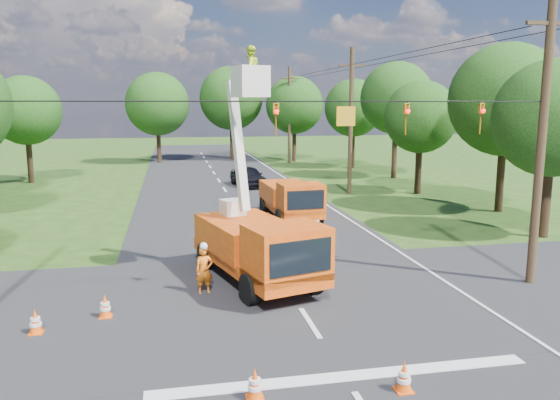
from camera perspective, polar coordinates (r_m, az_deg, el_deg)
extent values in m
plane|color=#274314|center=(35.07, -5.00, -0.24)|extent=(140.00, 140.00, 0.00)
cube|color=black|center=(35.07, -5.00, -0.24)|extent=(12.00, 100.00, 0.06)
cube|color=black|center=(17.86, 1.52, -10.39)|extent=(56.00, 10.00, 0.07)
cube|color=silver|center=(13.28, 6.76, -18.03)|extent=(9.00, 0.45, 0.02)
cube|color=silver|center=(36.10, 3.87, 0.07)|extent=(0.12, 90.00, 0.02)
cube|color=orange|center=(19.49, -2.56, -6.19)|extent=(4.10, 6.99, 0.49)
cube|color=orange|center=(17.21, 0.68, -5.42)|extent=(2.83, 2.45, 1.65)
cube|color=black|center=(16.41, 2.20, -6.00)|extent=(2.03, 0.62, 1.04)
cube|color=orange|center=(20.09, -3.61, -3.66)|extent=(3.58, 4.60, 1.10)
cylinder|color=black|center=(17.31, -3.18, -9.30)|extent=(0.61, 1.07, 1.01)
cylinder|color=black|center=(18.31, 3.50, -8.21)|extent=(0.61, 1.07, 1.01)
cylinder|color=black|center=(21.02, -7.79, -5.87)|extent=(0.61, 1.07, 1.01)
cylinder|color=black|center=(21.85, -2.05, -5.16)|extent=(0.61, 1.07, 1.01)
cube|color=silver|center=(21.00, -4.94, -0.78)|extent=(1.01, 1.01, 0.60)
cube|color=silver|center=(20.13, -4.39, 5.70)|extent=(0.69, 1.49, 4.76)
cube|color=silver|center=(19.03, -3.12, 12.24)|extent=(1.28, 1.28, 1.04)
imported|color=#C6E526|center=(19.05, -3.13, 13.47)|extent=(0.97, 0.91, 1.58)
cube|color=orange|center=(29.93, 1.03, -0.58)|extent=(2.48, 6.06, 0.45)
cube|color=orange|center=(27.77, 2.19, 0.20)|extent=(2.27, 1.80, 1.49)
cube|color=black|center=(26.97, 2.70, 0.01)|extent=(1.89, 0.15, 0.94)
cube|color=orange|center=(30.58, 0.65, 0.83)|extent=(2.52, 3.79, 0.99)
cylinder|color=black|center=(27.93, -0.02, -1.89)|extent=(0.36, 0.93, 0.91)
cylinder|color=black|center=(28.50, 4.05, -1.68)|extent=(0.36, 0.93, 0.91)
cylinder|color=black|center=(31.54, -1.70, -0.52)|extent=(0.36, 0.93, 0.91)
cylinder|color=black|center=(32.04, 1.95, -0.35)|extent=(0.36, 0.93, 0.91)
imported|color=orange|center=(18.33, -7.92, -7.30)|extent=(0.63, 0.46, 1.60)
imported|color=black|center=(41.60, -3.32, 2.48)|extent=(2.71, 4.83, 1.55)
cone|color=#FB540D|center=(12.22, -2.64, -18.59)|extent=(0.36, 0.36, 0.70)
cube|color=#FB540D|center=(12.39, -2.63, -19.97)|extent=(0.38, 0.38, 0.04)
cylinder|color=white|center=(12.19, -2.65, -18.34)|extent=(0.26, 0.26, 0.09)
cylinder|color=white|center=(12.26, -2.64, -18.96)|extent=(0.31, 0.31, 0.09)
cone|color=#FB540D|center=(12.78, 12.83, -17.49)|extent=(0.36, 0.36, 0.70)
cube|color=#FB540D|center=(12.94, 12.77, -18.83)|extent=(0.38, 0.38, 0.04)
cylinder|color=white|center=(12.75, 12.84, -17.25)|extent=(0.26, 0.26, 0.09)
cylinder|color=white|center=(12.82, 12.81, -17.85)|extent=(0.31, 0.31, 0.09)
cone|color=#FB540D|center=(23.65, -0.71, -4.29)|extent=(0.36, 0.36, 0.70)
cube|color=#FB540D|center=(23.74, -0.70, -5.08)|extent=(0.38, 0.38, 0.04)
cylinder|color=white|center=(23.64, -0.71, -4.15)|extent=(0.26, 0.26, 0.09)
cylinder|color=white|center=(23.67, -0.71, -4.50)|extent=(0.31, 0.31, 0.09)
cone|color=#FB540D|center=(27.46, 3.86, -2.29)|extent=(0.36, 0.36, 0.70)
cube|color=#FB540D|center=(27.53, 3.86, -2.98)|extent=(0.38, 0.38, 0.04)
cylinder|color=white|center=(27.45, 3.87, -2.17)|extent=(0.26, 0.26, 0.09)
cylinder|color=white|center=(27.48, 3.86, -2.47)|extent=(0.31, 0.31, 0.09)
cone|color=#FB540D|center=(17.11, -17.81, -10.46)|extent=(0.36, 0.36, 0.70)
cube|color=#FB540D|center=(17.23, -17.75, -11.52)|extent=(0.38, 0.38, 0.04)
cylinder|color=white|center=(17.09, -17.82, -10.27)|extent=(0.26, 0.26, 0.09)
cylinder|color=white|center=(17.14, -17.79, -10.75)|extent=(0.31, 0.31, 0.09)
cone|color=#FB540D|center=(16.64, -24.20, -11.47)|extent=(0.36, 0.36, 0.70)
cube|color=#FB540D|center=(16.77, -24.11, -12.55)|extent=(0.38, 0.38, 0.04)
cylinder|color=white|center=(16.62, -24.21, -11.28)|extent=(0.26, 0.26, 0.09)
cylinder|color=white|center=(16.68, -24.17, -11.76)|extent=(0.31, 0.31, 0.09)
cone|color=#FB540D|center=(31.58, 2.76, -0.65)|extent=(0.36, 0.36, 0.70)
cube|color=#FB540D|center=(31.64, 2.76, -1.26)|extent=(0.38, 0.38, 0.04)
cylinder|color=white|center=(31.57, 2.77, -0.55)|extent=(0.26, 0.26, 0.09)
cylinder|color=white|center=(31.60, 2.76, -0.81)|extent=(0.31, 0.31, 0.09)
cylinder|color=#4C3823|center=(20.43, 25.66, 5.60)|extent=(0.30, 0.30, 10.00)
cube|color=#4C3823|center=(20.55, 26.49, 16.20)|extent=(1.80, 0.12, 0.12)
cylinder|color=#4C3823|center=(38.34, 7.40, 8.11)|extent=(0.30, 0.30, 10.00)
cube|color=#4C3823|center=(38.40, 7.53, 13.79)|extent=(1.80, 0.12, 0.12)
cylinder|color=#4C3823|center=(57.64, 0.98, 8.81)|extent=(0.30, 0.30, 10.00)
cube|color=#4C3823|center=(57.68, 0.99, 12.59)|extent=(1.80, 0.12, 0.12)
cylinder|color=black|center=(16.63, -0.08, 10.27)|extent=(18.00, 0.04, 0.04)
cube|color=gold|center=(17.17, 6.89, 8.69)|extent=(0.60, 0.05, 0.60)
imported|color=gold|center=(16.62, -0.42, 8.37)|extent=(0.16, 0.20, 1.00)
sphere|color=#FF0C0C|center=(16.49, -0.34, 9.23)|extent=(0.14, 0.14, 0.14)
imported|color=gold|center=(17.89, 13.05, 8.24)|extent=(0.16, 0.20, 1.00)
sphere|color=#FF0C0C|center=(17.78, 13.24, 9.03)|extent=(0.14, 0.14, 0.14)
imported|color=gold|center=(19.10, 20.25, 7.98)|extent=(0.16, 0.20, 1.00)
sphere|color=#FF0C0C|center=(19.00, 20.48, 8.71)|extent=(0.14, 0.14, 0.14)
cylinder|color=#382616|center=(47.80, -24.70, 4.07)|extent=(0.44, 0.44, 4.05)
sphere|color=#0F3910|center=(47.62, -25.02, 8.48)|extent=(5.40, 5.40, 5.40)
cylinder|color=#382616|center=(28.51, 26.07, 0.43)|extent=(0.44, 0.44, 3.96)
sphere|color=#0F3910|center=(28.20, 26.64, 7.66)|extent=(5.40, 5.40, 5.40)
cylinder|color=#382616|center=(34.18, 22.07, 2.68)|extent=(0.44, 0.44, 4.58)
sphere|color=#0F3910|center=(33.95, 22.54, 9.65)|extent=(6.40, 6.40, 6.40)
cylinder|color=#382616|center=(39.40, 14.26, 3.41)|extent=(0.44, 0.44, 3.78)
sphere|color=#0F3910|center=(39.17, 14.48, 8.41)|extent=(5.00, 5.00, 5.00)
cylinder|color=#382616|center=(47.27, 11.88, 5.15)|extent=(0.44, 0.44, 4.75)
sphere|color=#0F3910|center=(47.11, 12.07, 10.39)|extent=(6.00, 6.00, 6.00)
cylinder|color=#382616|center=(54.38, 7.59, 5.56)|extent=(0.44, 0.44, 4.14)
sphere|color=#0F3910|center=(54.23, 7.68, 9.52)|extent=(5.60, 5.60, 5.60)
cylinder|color=#382616|center=(59.46, -12.55, 5.91)|extent=(0.44, 0.44, 4.40)
sphere|color=#0F3910|center=(59.33, -12.70, 9.77)|extent=(6.60, 6.60, 6.60)
cylinder|color=#382616|center=(61.80, -5.05, 6.46)|extent=(0.44, 0.44, 4.84)
sphere|color=#0F3910|center=(61.68, -5.11, 10.55)|extent=(7.00, 7.00, 7.00)
cylinder|color=#382616|center=(59.93, 1.50, 6.14)|extent=(0.44, 0.44, 4.31)
sphere|color=#0F3910|center=(59.79, 1.52, 9.89)|extent=(6.20, 6.20, 6.20)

